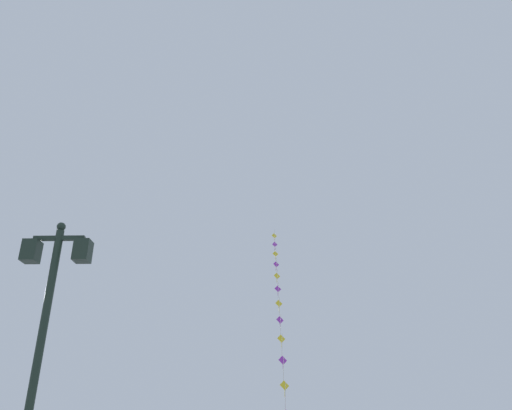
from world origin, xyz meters
The scene contains 2 objects.
twin_lantern_lamp_post centered at (-3.10, 8.44, 3.39)m, with size 1.22×0.28×4.91m.
kite_train centered at (1.53, 32.20, 9.16)m, with size 0.56×19.36×17.65m.
Camera 1 is at (0.69, -0.03, 1.34)m, focal length 34.97 mm.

